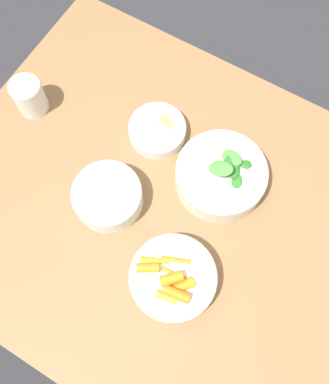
{
  "coord_description": "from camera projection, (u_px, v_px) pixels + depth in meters",
  "views": [
    {
      "loc": [
        -0.05,
        0.25,
        1.65
      ],
      "look_at": [
        0.11,
        -0.02,
        0.78
      ],
      "focal_mm": 40.0,
      "sensor_mm": 36.0,
      "label": 1
    }
  ],
  "objects": [
    {
      "name": "ground_plane",
      "position": [
        186.0,
        280.0,
        1.63
      ],
      "size": [
        10.0,
        10.0,
        0.0
      ],
      "primitive_type": "plane",
      "color": "#2D2D33"
    },
    {
      "name": "dining_table",
      "position": [
        198.0,
        241.0,
        1.04
      ],
      "size": [
        1.2,
        0.83,
        0.75
      ],
      "color": "olive",
      "rests_on": "ground_plane"
    },
    {
      "name": "bowl_carrots",
      "position": [
        172.0,
        278.0,
        0.86
      ],
      "size": [
        0.18,
        0.18,
        0.07
      ],
      "color": "silver",
      "rests_on": "dining_table"
    },
    {
      "name": "bowl_greens",
      "position": [
        221.0,
        175.0,
        0.94
      ],
      "size": [
        0.2,
        0.2,
        0.1
      ],
      "color": "silver",
      "rests_on": "dining_table"
    },
    {
      "name": "bowl_beans_hotdog",
      "position": [
        108.0,
        197.0,
        0.92
      ],
      "size": [
        0.15,
        0.15,
        0.06
      ],
      "color": "white",
      "rests_on": "dining_table"
    },
    {
      "name": "bowl_cookies",
      "position": [
        158.0,
        130.0,
        0.99
      ],
      "size": [
        0.13,
        0.13,
        0.04
      ],
      "color": "silver",
      "rests_on": "dining_table"
    },
    {
      "name": "cup",
      "position": [
        29.0,
        97.0,
        0.99
      ],
      "size": [
        0.07,
        0.07,
        0.09
      ],
      "color": "silver",
      "rests_on": "dining_table"
    }
  ]
}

